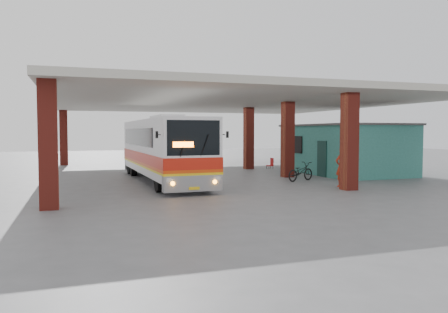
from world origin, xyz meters
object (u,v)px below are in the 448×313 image
object	(u,v)px
motorcycle	(300,172)
coach_bus	(163,149)
pedestrian	(342,167)
red_chair	(271,164)

from	to	relation	value
motorcycle	coach_bus	bearing A→B (deg)	50.65
pedestrian	red_chair	size ratio (longest dim) A/B	2.46
pedestrian	red_chair	bearing A→B (deg)	-96.32
coach_bus	red_chair	xyz separation A→B (m)	(8.83, 5.52, -1.36)
motorcycle	pedestrian	world-z (taller)	pedestrian
motorcycle	pedestrian	xyz separation A→B (m)	(0.68, -2.80, 0.45)
coach_bus	motorcycle	bearing A→B (deg)	-18.68
coach_bus	motorcycle	distance (m)	7.40
pedestrian	red_chair	distance (m)	10.59
motorcycle	pedestrian	distance (m)	2.92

